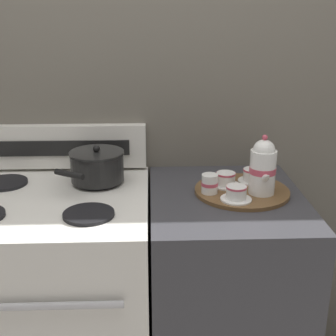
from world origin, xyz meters
TOP-DOWN VIEW (x-y plane):
  - wall_back at (0.00, 0.36)m, footprint 6.00×0.05m
  - stove at (-0.29, -0.00)m, footprint 0.75×0.70m
  - control_panel at (-0.29, 0.31)m, footprint 0.74×0.05m
  - side_counter at (0.38, 0.00)m, footprint 0.56×0.67m
  - saucepan at (-0.11, 0.15)m, footprint 0.25×0.29m
  - serving_tray at (0.44, 0.03)m, footprint 0.35×0.35m
  - teapot at (0.50, -0.01)m, footprint 0.10×0.15m
  - teacup_left at (0.38, 0.07)m, footprint 0.11×0.11m
  - teacup_right at (0.49, 0.11)m, footprint 0.11×0.11m
  - teacup_front at (0.40, -0.07)m, footprint 0.11×0.11m
  - creamer_jug at (0.31, -0.00)m, footprint 0.06×0.06m

SIDE VIEW (x-z plane):
  - side_counter at x=0.38m, z-range 0.00..0.94m
  - stove at x=-0.29m, z-range 0.00..0.95m
  - serving_tray at x=0.44m, z-range 0.94..0.95m
  - teacup_left at x=0.38m, z-range 0.95..1.00m
  - teacup_right at x=0.49m, z-range 0.95..1.00m
  - teacup_front at x=0.40m, z-range 0.95..1.00m
  - creamer_jug at x=0.31m, z-range 0.95..1.02m
  - saucepan at x=-0.11m, z-range 0.94..1.08m
  - control_panel at x=-0.29m, z-range 0.95..1.13m
  - teapot at x=0.50m, z-range 0.94..1.16m
  - wall_back at x=0.00m, z-range 0.00..2.20m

